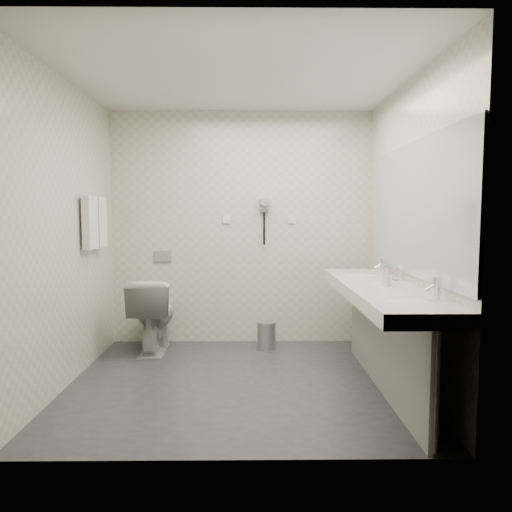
{
  "coord_description": "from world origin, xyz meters",
  "views": [
    {
      "loc": [
        0.1,
        -3.97,
        1.41
      ],
      "look_at": [
        0.15,
        0.15,
        1.05
      ],
      "focal_mm": 34.08,
      "sensor_mm": 36.0,
      "label": 1
    }
  ],
  "objects": [
    {
      "name": "floor",
      "position": [
        0.0,
        0.0,
        0.0
      ],
      "size": [
        2.8,
        2.8,
        0.0
      ],
      "primitive_type": "plane",
      "color": "#2A2B2F",
      "rests_on": "ground"
    },
    {
      "name": "ceiling",
      "position": [
        0.0,
        0.0,
        2.5
      ],
      "size": [
        2.8,
        2.8,
        0.0
      ],
      "primitive_type": "plane",
      "rotation": [
        3.14,
        0.0,
        0.0
      ],
      "color": "silver",
      "rests_on": "wall_back"
    },
    {
      "name": "wall_back",
      "position": [
        0.0,
        1.3,
        1.25
      ],
      "size": [
        2.8,
        0.0,
        2.8
      ],
      "primitive_type": "plane",
      "rotation": [
        1.57,
        0.0,
        0.0
      ],
      "color": "beige",
      "rests_on": "floor"
    },
    {
      "name": "wall_front",
      "position": [
        0.0,
        -1.3,
        1.25
      ],
      "size": [
        2.8,
        0.0,
        2.8
      ],
      "primitive_type": "plane",
      "rotation": [
        -1.57,
        0.0,
        0.0
      ],
      "color": "beige",
      "rests_on": "floor"
    },
    {
      "name": "wall_left",
      "position": [
        -1.4,
        0.0,
        1.25
      ],
      "size": [
        0.0,
        2.6,
        2.6
      ],
      "primitive_type": "plane",
      "rotation": [
        1.57,
        0.0,
        1.57
      ],
      "color": "beige",
      "rests_on": "floor"
    },
    {
      "name": "wall_right",
      "position": [
        1.4,
        0.0,
        1.25
      ],
      "size": [
        0.0,
        2.6,
        2.6
      ],
      "primitive_type": "plane",
      "rotation": [
        1.57,
        0.0,
        -1.57
      ],
      "color": "beige",
      "rests_on": "floor"
    },
    {
      "name": "vanity_counter",
      "position": [
        1.12,
        -0.2,
        0.8
      ],
      "size": [
        0.55,
        2.2,
        0.1
      ],
      "primitive_type": "cube",
      "color": "silver",
      "rests_on": "floor"
    },
    {
      "name": "vanity_panel",
      "position": [
        1.15,
        -0.2,
        0.38
      ],
      "size": [
        0.03,
        2.15,
        0.75
      ],
      "primitive_type": "cube",
      "color": "gray",
      "rests_on": "floor"
    },
    {
      "name": "vanity_post_near",
      "position": [
        1.18,
        -1.24,
        0.38
      ],
      "size": [
        0.06,
        0.06,
        0.75
      ],
      "primitive_type": "cylinder",
      "color": "silver",
      "rests_on": "floor"
    },
    {
      "name": "vanity_post_far",
      "position": [
        1.18,
        0.84,
        0.38
      ],
      "size": [
        0.06,
        0.06,
        0.75
      ],
      "primitive_type": "cylinder",
      "color": "silver",
      "rests_on": "floor"
    },
    {
      "name": "mirror",
      "position": [
        1.39,
        -0.2,
        1.45
      ],
      "size": [
        0.02,
        2.2,
        1.05
      ],
      "primitive_type": "cube",
      "color": "#B2BCC6",
      "rests_on": "wall_right"
    },
    {
      "name": "basin_near",
      "position": [
        1.12,
        -0.85,
        0.83
      ],
      "size": [
        0.4,
        0.31,
        0.05
      ],
      "primitive_type": "ellipsoid",
      "color": "silver",
      "rests_on": "vanity_counter"
    },
    {
      "name": "basin_far",
      "position": [
        1.12,
        0.45,
        0.83
      ],
      "size": [
        0.4,
        0.31,
        0.05
      ],
      "primitive_type": "ellipsoid",
      "color": "silver",
      "rests_on": "vanity_counter"
    },
    {
      "name": "faucet_near",
      "position": [
        1.32,
        -0.85,
        0.92
      ],
      "size": [
        0.04,
        0.04,
        0.15
      ],
      "primitive_type": "cylinder",
      "color": "silver",
      "rests_on": "vanity_counter"
    },
    {
      "name": "faucet_far",
      "position": [
        1.32,
        0.45,
        0.92
      ],
      "size": [
        0.04,
        0.04,
        0.15
      ],
      "primitive_type": "cylinder",
      "color": "silver",
      "rests_on": "vanity_counter"
    },
    {
      "name": "soap_bottle_a",
      "position": [
        1.16,
        -0.24,
        0.91
      ],
      "size": [
        0.07,
        0.07,
        0.11
      ],
      "primitive_type": "imported",
      "rotation": [
        0.0,
        0.0,
        0.6
      ],
      "color": "beige",
      "rests_on": "vanity_counter"
    },
    {
      "name": "soap_bottle_b",
      "position": [
        1.18,
        -0.14,
        0.9
      ],
      "size": [
        0.09,
        0.09,
        0.09
      ],
      "primitive_type": "imported",
      "rotation": [
        0.0,
        0.0,
        -0.27
      ],
      "color": "beige",
      "rests_on": "vanity_counter"
    },
    {
      "name": "glass_left",
      "position": [
        1.33,
        0.08,
        0.9
      ],
      "size": [
        0.06,
        0.06,
        0.1
      ],
      "primitive_type": "cylinder",
      "rotation": [
        0.0,
        0.0,
        -0.01
      ],
      "color": "silver",
      "rests_on": "vanity_counter"
    },
    {
      "name": "toilet",
      "position": [
        -0.9,
        0.93,
        0.38
      ],
      "size": [
        0.43,
        0.75,
        0.75
      ],
      "primitive_type": "imported",
      "rotation": [
        0.0,
        0.0,
        3.16
      ],
      "color": "silver",
      "rests_on": "floor"
    },
    {
      "name": "flush_plate",
      "position": [
        -0.85,
        1.29,
        0.95
      ],
      "size": [
        0.18,
        0.02,
        0.12
      ],
      "primitive_type": "cube",
      "color": "#B2B5BA",
      "rests_on": "wall_back"
    },
    {
      "name": "pedal_bin",
      "position": [
        0.27,
        0.98,
        0.14
      ],
      "size": [
        0.23,
        0.23,
        0.28
      ],
      "primitive_type": "cylinder",
      "rotation": [
        0.0,
        0.0,
        0.18
      ],
      "color": "#B2B5BA",
      "rests_on": "floor"
    },
    {
      "name": "bin_lid",
      "position": [
        0.27,
        0.98,
        0.28
      ],
      "size": [
        0.2,
        0.2,
        0.02
      ],
      "primitive_type": "cylinder",
      "color": "#B2B5BA",
      "rests_on": "pedal_bin"
    },
    {
      "name": "towel_rail",
      "position": [
        -1.35,
        0.55,
        1.55
      ],
      "size": [
        0.02,
        0.62,
        0.02
      ],
      "primitive_type": "cylinder",
      "rotation": [
        1.57,
        0.0,
        0.0
      ],
      "color": "silver",
      "rests_on": "wall_left"
    },
    {
      "name": "towel_near",
      "position": [
        -1.34,
        0.41,
        1.33
      ],
      "size": [
        0.07,
        0.24,
        0.48
      ],
      "primitive_type": "cube",
      "color": "silver",
      "rests_on": "towel_rail"
    },
    {
      "name": "towel_far",
      "position": [
        -1.34,
        0.69,
        1.33
      ],
      "size": [
        0.07,
        0.24,
        0.48
      ],
      "primitive_type": "cube",
      "color": "silver",
      "rests_on": "towel_rail"
    },
    {
      "name": "dryer_cradle",
      "position": [
        0.25,
        1.27,
        1.5
      ],
      "size": [
        0.1,
        0.04,
        0.14
      ],
      "primitive_type": "cube",
      "color": "gray",
      "rests_on": "wall_back"
    },
    {
      "name": "dryer_barrel",
      "position": [
        0.25,
        1.2,
        1.53
      ],
      "size": [
        0.08,
        0.14,
        0.08
      ],
      "primitive_type": "cylinder",
      "rotation": [
        1.57,
        0.0,
        0.0
      ],
      "color": "gray",
      "rests_on": "dryer_cradle"
    },
    {
      "name": "dryer_cord",
      "position": [
        0.25,
        1.26,
        1.25
      ],
      "size": [
        0.02,
        0.02,
        0.35
      ],
      "primitive_type": "cylinder",
      "color": "black",
      "rests_on": "dryer_cradle"
    },
    {
      "name": "switch_plate_a",
      "position": [
        -0.15,
        1.29,
        1.35
      ],
      "size": [
        0.09,
        0.02,
        0.09
      ],
      "primitive_type": "cube",
      "color": "silver",
      "rests_on": "wall_back"
    },
    {
      "name": "switch_plate_b",
      "position": [
        0.55,
        1.29,
        1.35
      ],
      "size": [
        0.09,
        0.02,
        0.09
      ],
      "primitive_type": "cube",
      "color": "silver",
      "rests_on": "wall_back"
    }
  ]
}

